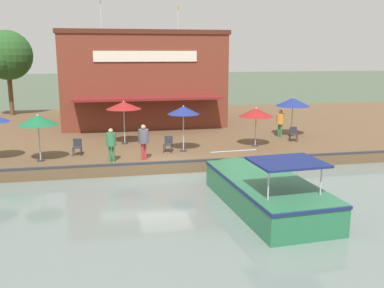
# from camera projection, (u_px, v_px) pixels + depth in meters

# --- Properties ---
(ground_plane) EXTENTS (220.00, 220.00, 0.00)m
(ground_plane) POSITION_uv_depth(u_px,v_px,m) (165.00, 176.00, 20.67)
(ground_plane) COLOR #4C5B47
(quay_deck) EXTENTS (22.00, 56.00, 0.60)m
(quay_deck) POSITION_uv_depth(u_px,v_px,m) (145.00, 130.00, 31.16)
(quay_deck) COLOR brown
(quay_deck) RESTS_ON ground
(quay_edge_fender) EXTENTS (0.20, 50.40, 0.10)m
(quay_edge_fender) POSITION_uv_depth(u_px,v_px,m) (164.00, 162.00, 20.63)
(quay_edge_fender) COLOR #2D2D33
(quay_edge_fender) RESTS_ON quay_deck
(waterfront_restaurant) EXTENTS (10.04, 11.66, 9.02)m
(waterfront_restaurant) POSITION_uv_depth(u_px,v_px,m) (142.00, 78.00, 32.59)
(waterfront_restaurant) COLOR brown
(waterfront_restaurant) RESTS_ON quay_deck
(patio_umbrella_mid_patio_right) EXTENTS (1.91, 1.91, 2.32)m
(patio_umbrella_mid_patio_right) POSITION_uv_depth(u_px,v_px,m) (38.00, 120.00, 20.66)
(patio_umbrella_mid_patio_right) COLOR #B7B7B7
(patio_umbrella_mid_patio_right) RESTS_ON quay_deck
(patio_umbrella_back_row) EXTENTS (2.15, 2.15, 2.49)m
(patio_umbrella_back_row) POSITION_uv_depth(u_px,v_px,m) (293.00, 102.00, 27.01)
(patio_umbrella_back_row) COLOR #B7B7B7
(patio_umbrella_back_row) RESTS_ON quay_deck
(patio_umbrella_mid_patio_left) EXTENTS (2.03, 2.03, 2.52)m
(patio_umbrella_mid_patio_left) POSITION_uv_depth(u_px,v_px,m) (124.00, 105.00, 24.60)
(patio_umbrella_mid_patio_left) COLOR #B7B7B7
(patio_umbrella_mid_patio_left) RESTS_ON quay_deck
(patio_umbrella_by_entrance) EXTENTS (1.97, 1.97, 2.22)m
(patio_umbrella_by_entrance) POSITION_uv_depth(u_px,v_px,m) (256.00, 112.00, 24.07)
(patio_umbrella_by_entrance) COLOR #B7B7B7
(patio_umbrella_by_entrance) RESTS_ON quay_deck
(patio_umbrella_near_quay_edge) EXTENTS (1.71, 1.71, 2.49)m
(patio_umbrella_near_quay_edge) POSITION_uv_depth(u_px,v_px,m) (183.00, 110.00, 22.73)
(patio_umbrella_near_quay_edge) COLOR #B7B7B7
(patio_umbrella_near_quay_edge) RESTS_ON quay_deck
(cafe_chair_far_corner_seat) EXTENTS (0.53, 0.53, 0.85)m
(cafe_chair_far_corner_seat) POSITION_uv_depth(u_px,v_px,m) (293.00, 133.00, 25.77)
(cafe_chair_far_corner_seat) COLOR #2D2D33
(cafe_chair_far_corner_seat) RESTS_ON quay_deck
(cafe_chair_beside_entrance) EXTENTS (0.48, 0.48, 0.85)m
(cafe_chair_beside_entrance) POSITION_uv_depth(u_px,v_px,m) (77.00, 146.00, 22.23)
(cafe_chair_beside_entrance) COLOR #2D2D33
(cafe_chair_beside_entrance) RESTS_ON quay_deck
(cafe_chair_back_row_seat) EXTENTS (0.57, 0.57, 0.85)m
(cafe_chair_back_row_seat) POSITION_uv_depth(u_px,v_px,m) (168.00, 143.00, 22.91)
(cafe_chair_back_row_seat) COLOR #2D2D33
(cafe_chair_back_row_seat) RESTS_ON quay_deck
(person_mid_patio) EXTENTS (0.47, 0.47, 1.66)m
(person_mid_patio) POSITION_uv_depth(u_px,v_px,m) (111.00, 141.00, 20.71)
(person_mid_patio) COLOR #337547
(person_mid_patio) RESTS_ON quay_deck
(person_near_entrance) EXTENTS (0.49, 0.49, 1.73)m
(person_near_entrance) POSITION_uv_depth(u_px,v_px,m) (280.00, 120.00, 26.87)
(person_near_entrance) COLOR #337547
(person_near_entrance) RESTS_ON quay_deck
(person_at_quay_edge) EXTENTS (0.50, 0.50, 1.78)m
(person_at_quay_edge) POSITION_uv_depth(u_px,v_px,m) (143.00, 138.00, 21.07)
(person_at_quay_edge) COLOR #B23338
(person_at_quay_edge) RESTS_ON quay_deck
(motorboat_outer_channel) EXTENTS (7.89, 3.21, 2.19)m
(motorboat_outer_channel) POSITION_uv_depth(u_px,v_px,m) (258.00, 186.00, 16.83)
(motorboat_outer_channel) COLOR #287047
(motorboat_outer_channel) RESTS_ON river_water
(tree_upstream_bank) EXTENTS (4.01, 3.82, 6.11)m
(tree_upstream_bank) POSITION_uv_depth(u_px,v_px,m) (123.00, 66.00, 36.87)
(tree_upstream_bank) COLOR brown
(tree_upstream_bank) RESTS_ON quay_deck
(tree_behind_restaurant) EXTENTS (4.32, 4.12, 7.10)m
(tree_behind_restaurant) POSITION_uv_depth(u_px,v_px,m) (5.00, 57.00, 35.40)
(tree_behind_restaurant) COLOR brown
(tree_behind_restaurant) RESTS_ON quay_deck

